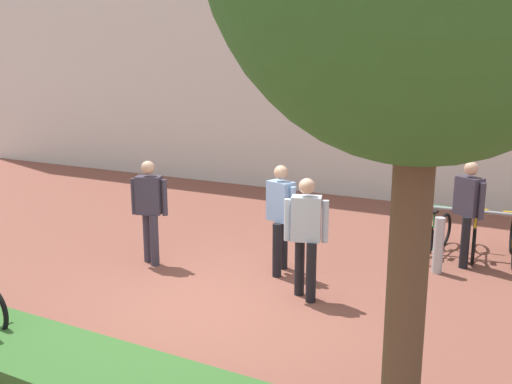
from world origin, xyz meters
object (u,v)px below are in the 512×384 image
bollard_steel (438,245)px  person_casual_tan (281,212)px  person_suited_navy (468,207)px  person_suited_dark (150,206)px  person_shirt_blue (306,231)px

bollard_steel → person_casual_tan: (-2.20, -1.15, 0.53)m
person_suited_navy → person_suited_dark: bearing=-153.0°
bollard_steel → person_casual_tan: bearing=-152.4°
person_shirt_blue → bollard_steel: bearing=52.7°
bollard_steel → person_suited_dark: bearing=-157.4°
person_suited_navy → person_shirt_blue: 3.04m
bollard_steel → person_shirt_blue: 2.45m
bollard_steel → person_suited_navy: 0.84m
bollard_steel → person_casual_tan: person_casual_tan is taller
person_casual_tan → person_suited_navy: bearing=34.2°
bollard_steel → person_shirt_blue: bearing=-127.3°
person_suited_dark → person_casual_tan: bearing=16.8°
person_suited_navy → person_shirt_blue: bearing=-125.7°
person_shirt_blue → person_casual_tan: size_ratio=1.00×
person_suited_dark → person_shirt_blue: size_ratio=1.00×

